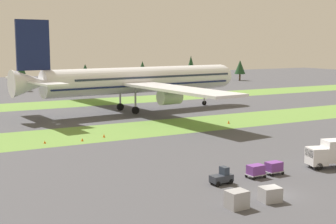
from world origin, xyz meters
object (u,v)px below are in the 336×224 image
taxiway_marker_0 (82,140)px  taxiway_marker_3 (45,142)px  catering_truck (334,152)px  uld_container_1 (270,194)px  baggage_tug (222,177)px  cargo_dolly_lead (256,170)px  airliner (136,80)px  taxiway_marker_2 (104,136)px  uld_container_0 (237,199)px  taxiway_marker_1 (229,122)px  cargo_dolly_second (274,167)px

taxiway_marker_0 → taxiway_marker_3: bearing=169.4°
catering_truck → uld_container_1: bearing=128.2°
baggage_tug → cargo_dolly_lead: bearing=-90.0°
taxiway_marker_3 → catering_truck: bearing=-48.2°
uld_container_1 → taxiway_marker_0: uld_container_1 is taller
catering_truck → taxiway_marker_3: catering_truck is taller
airliner → taxiway_marker_0: size_ratio=142.08×
catering_truck → taxiway_marker_2: (-19.00, 32.86, -1.65)m
airliner → catering_truck: (0.96, -59.02, -5.46)m
taxiway_marker_0 → baggage_tug: bearing=-78.5°
cargo_dolly_lead → uld_container_0: size_ratio=1.13×
catering_truck → taxiway_marker_1: catering_truck is taller
baggage_tug → cargo_dolly_lead: size_ratio=1.17×
airliner → baggage_tug: 60.86m
taxiway_marker_2 → taxiway_marker_1: bearing=2.9°
taxiway_marker_3 → baggage_tug: bearing=-69.2°
uld_container_1 → taxiway_marker_2: (-2.75, 39.52, -0.44)m
cargo_dolly_lead → taxiway_marker_3: size_ratio=4.64×
airliner → cargo_dolly_lead: airliner is taller
uld_container_1 → cargo_dolly_lead: bearing=60.8°
catering_truck → taxiway_marker_3: 43.80m
baggage_tug → taxiway_marker_0: baggage_tug is taller
baggage_tug → uld_container_1: size_ratio=1.33×
baggage_tug → taxiway_marker_2: size_ratio=4.31×
baggage_tug → taxiway_marker_1: bearing=-39.1°
uld_container_0 → uld_container_1: size_ratio=1.00×
taxiway_marker_1 → uld_container_1: bearing=-120.7°
cargo_dolly_second → taxiway_marker_0: size_ratio=4.52×
airliner → taxiway_marker_2: airliner is taller
uld_container_0 → catering_truck: bearing=18.1°
baggage_tug → taxiway_marker_3: size_ratio=5.45×
cargo_dolly_second → cargo_dolly_lead: bearing=90.0°
uld_container_0 → taxiway_marker_0: (-2.87, 38.20, -0.63)m
catering_truck → taxiway_marker_3: size_ratio=15.03×
cargo_dolly_lead → uld_container_1: size_ratio=1.13×
baggage_tug → catering_truck: size_ratio=0.36×
airliner → taxiway_marker_3: size_ratio=145.91×
uld_container_0 → taxiway_marker_0: uld_container_0 is taller
cargo_dolly_lead → taxiway_marker_1: (20.03, 33.34, -0.57)m
cargo_dolly_second → uld_container_1: 10.48m
uld_container_1 → taxiway_marker_2: bearing=94.0°
airliner → taxiway_marker_3: bearing=-52.4°
uld_container_1 → taxiway_marker_2: size_ratio=3.25×
taxiway_marker_0 → taxiway_marker_3: 5.97m
uld_container_0 → baggage_tug: bearing=65.3°
cargo_dolly_lead → taxiway_marker_1: bearing=-33.4°
taxiway_marker_2 → baggage_tug: bearing=-86.5°
uld_container_0 → taxiway_marker_3: 40.27m
uld_container_1 → taxiway_marker_0: bearing=100.5°
baggage_tug → catering_truck: (17.04, -0.70, 1.14)m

